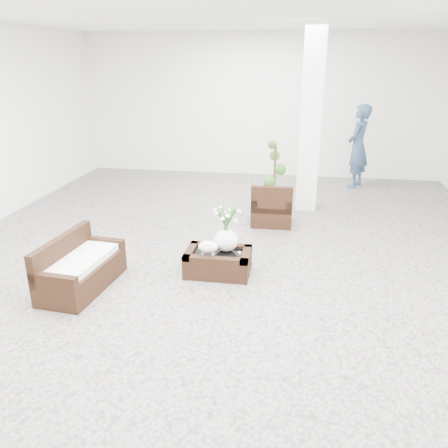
% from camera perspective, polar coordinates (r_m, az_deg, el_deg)
% --- Properties ---
extents(ground, '(11.00, 11.00, 0.00)m').
position_cam_1_polar(ground, '(6.86, 0.14, -4.59)').
color(ground, gray).
rests_on(ground, ground).
extents(column, '(0.40, 0.40, 3.50)m').
position_cam_1_polar(column, '(9.02, 10.83, 12.67)').
color(column, white).
rests_on(column, ground).
extents(coffee_table, '(0.90, 0.60, 0.31)m').
position_cam_1_polar(coffee_table, '(6.40, -0.75, -4.93)').
color(coffee_table, black).
rests_on(coffee_table, ground).
extents(sheep_figurine, '(0.28, 0.23, 0.21)m').
position_cam_1_polar(sheep_figurine, '(6.23, -2.01, -3.05)').
color(sheep_figurine, white).
rests_on(sheep_figurine, coffee_table).
extents(planter_narcissus, '(0.44, 0.44, 0.80)m').
position_cam_1_polar(planter_narcissus, '(6.26, 0.28, 0.01)').
color(planter_narcissus, white).
rests_on(planter_narcissus, coffee_table).
extents(tealight, '(0.04, 0.04, 0.03)m').
position_cam_1_polar(tealight, '(6.31, 1.96, -3.62)').
color(tealight, white).
rests_on(tealight, coffee_table).
extents(armchair, '(0.74, 0.71, 0.78)m').
position_cam_1_polar(armchair, '(8.31, 6.08, 2.65)').
color(armchair, black).
rests_on(armchair, ground).
extents(loveseat, '(0.75, 1.36, 0.70)m').
position_cam_1_polar(loveseat, '(6.22, -17.56, -4.75)').
color(loveseat, black).
rests_on(loveseat, ground).
extents(topiary, '(0.39, 0.39, 1.48)m').
position_cam_1_polar(topiary, '(8.41, 6.35, 5.35)').
color(topiary, '#284917').
rests_on(topiary, ground).
extents(shopper, '(0.70, 0.82, 1.91)m').
position_cam_1_polar(shopper, '(11.05, 16.51, 9.34)').
color(shopper, navy).
rests_on(shopper, ground).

